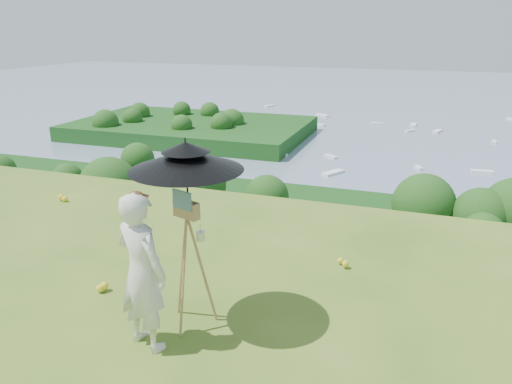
% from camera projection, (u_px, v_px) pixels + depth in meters
% --- Properties ---
extents(shoreline_tier, '(170.00, 28.00, 8.00)m').
position_uv_depth(shoreline_tier, '(385.00, 274.00, 83.07)').
color(shoreline_tier, '#685E53').
rests_on(shoreline_tier, bay_water).
extents(bay_water, '(700.00, 700.00, 0.00)m').
position_uv_depth(bay_water, '(420.00, 110.00, 230.11)').
color(bay_water, slate).
rests_on(bay_water, ground).
extents(peninsula, '(90.00, 60.00, 12.00)m').
position_uv_depth(peninsula, '(191.00, 121.00, 175.85)').
color(peninsula, '#103A10').
rests_on(peninsula, bay_water).
extents(slope_trees, '(110.00, 50.00, 6.00)m').
position_uv_depth(slope_trees, '(358.00, 262.00, 40.58)').
color(slope_trees, '#254C17').
rests_on(slope_trees, forest_slope).
extents(harbor_town, '(110.00, 22.00, 5.00)m').
position_uv_depth(harbor_town, '(388.00, 238.00, 81.00)').
color(harbor_town, silver).
rests_on(harbor_town, shoreline_tier).
extents(moored_boats, '(140.00, 140.00, 0.70)m').
position_uv_depth(moored_boats, '(372.00, 144.00, 163.19)').
color(moored_boats, white).
rests_on(moored_boats, bay_water).
extents(painter, '(0.76, 0.61, 1.79)m').
position_uv_depth(painter, '(142.00, 272.00, 5.27)').
color(painter, beige).
rests_on(painter, ground).
extents(field_easel, '(0.80, 0.80, 1.68)m').
position_uv_depth(field_easel, '(189.00, 259.00, 5.69)').
color(field_easel, olive).
rests_on(field_easel, ground).
extents(sun_umbrella, '(1.62, 1.62, 0.87)m').
position_uv_depth(sun_umbrella, '(187.00, 177.00, 5.40)').
color(sun_umbrella, black).
rests_on(sun_umbrella, field_easel).
extents(painter_cap, '(0.27, 0.29, 0.10)m').
position_uv_depth(painter_cap, '(136.00, 196.00, 5.00)').
color(painter_cap, '#D77680').
rests_on(painter_cap, painter).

